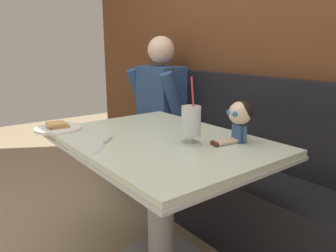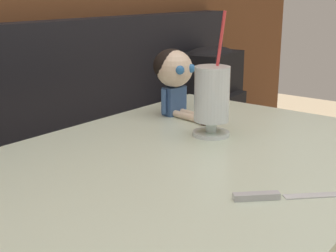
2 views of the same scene
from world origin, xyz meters
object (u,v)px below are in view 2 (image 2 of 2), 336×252
at_px(milkshake_glass, 212,98).
at_px(seated_doll, 174,72).
at_px(butter_knife, 274,196).
at_px(backpack, 211,89).

relative_size(milkshake_glass, seated_doll, 1.39).
distance_m(milkshake_glass, seated_doll, 0.24).
bearing_deg(butter_knife, milkshake_glass, 50.04).
height_order(butter_knife, seated_doll, seated_doll).
height_order(milkshake_glass, butter_knife, milkshake_glass).
height_order(butter_knife, backpack, backpack).
bearing_deg(milkshake_glass, backpack, 33.18).
relative_size(seated_doll, backpack, 0.56).
relative_size(milkshake_glass, butter_knife, 1.75).
height_order(milkshake_glass, backpack, milkshake_glass).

